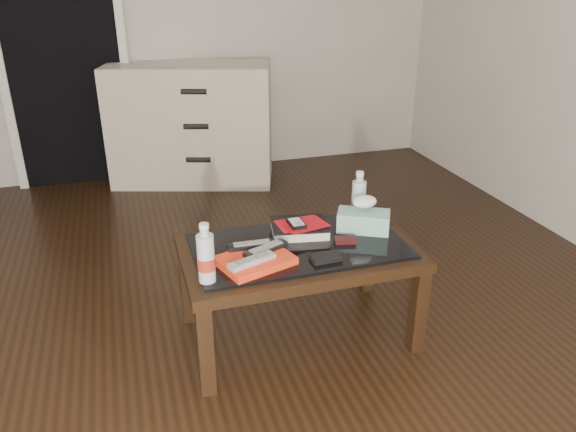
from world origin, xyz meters
The scene contains 16 objects.
ground centered at (0.00, 0.00, 0.00)m, with size 5.00×5.00×0.00m, color black.
doorway centered at (-0.40, 2.47, 1.02)m, with size 0.90×0.08×2.07m.
coffee_table centered at (0.60, 0.06, 0.40)m, with size 1.00×0.60×0.46m.
dresser centered at (0.45, 2.23, 0.45)m, with size 1.29×0.83×0.90m.
magazines centered at (0.38, -0.05, 0.48)m, with size 0.28×0.21×0.03m, color red.
remote_silver centered at (0.36, -0.10, 0.50)m, with size 0.20×0.05×0.02m, color #9E9EA3.
remote_black_front centered at (0.44, -0.02, 0.50)m, with size 0.20×0.05×0.02m, color black.
remote_black_back centered at (0.39, 0.03, 0.50)m, with size 0.20×0.05×0.02m, color black.
textbook centered at (0.64, 0.16, 0.48)m, with size 0.25×0.20×0.05m, color black.
dvd_mailers centered at (0.63, 0.16, 0.51)m, with size 0.19×0.14×0.01m, color #B30B15.
ipod centered at (0.62, 0.14, 0.52)m, with size 0.06×0.10×0.02m, color black.
flip_phone centered at (0.80, 0.02, 0.47)m, with size 0.09×0.05×0.02m, color black.
wallet centered at (0.66, -0.11, 0.47)m, with size 0.12×0.07×0.02m, color black.
water_bottle_left centered at (0.18, -0.13, 0.58)m, with size 0.07×0.07×0.24m, color #B8BFC3.
water_bottle_right centered at (0.95, 0.22, 0.58)m, with size 0.07×0.07×0.24m, color silver.
tissue_box centered at (0.92, 0.11, 0.51)m, with size 0.23×0.12×0.09m, color teal.
Camera 1 is at (-0.08, -1.98, 1.56)m, focal length 35.00 mm.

